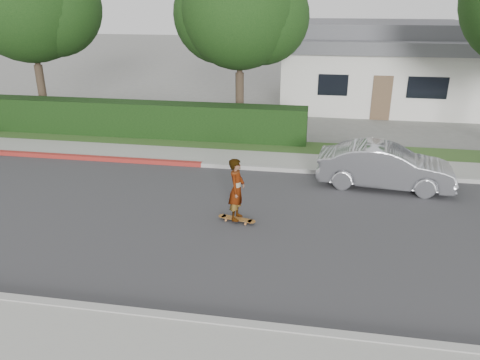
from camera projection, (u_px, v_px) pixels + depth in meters
The scene contains 15 objects.
ground at pixel (129, 215), 12.74m from camera, with size 120.00×120.00×0.00m, color slate.
road at pixel (129, 215), 12.74m from camera, with size 60.00×8.00×0.01m, color #2D2D30.
curb_near at pixel (46, 304), 8.96m from camera, with size 60.00×0.20×0.15m, color #9E9E99.
sidewalk_near at pixel (18, 336), 8.14m from camera, with size 60.00×1.60×0.12m, color gray.
curb_far at pixel (174, 163), 16.47m from camera, with size 60.00×0.20×0.15m, color #9E9E99.
curb_red_section at pixel (44, 155), 17.26m from camera, with size 12.00×0.21×0.15m, color maroon.
sidewalk_far at pixel (181, 155), 17.30m from camera, with size 60.00×1.60×0.12m, color gray.
planting_strip at pixel (193, 143), 18.77m from camera, with size 60.00×1.60×0.10m, color #2D4C1E.
hedge at pixel (126, 119), 19.53m from camera, with size 15.00×1.00×1.50m, color black.
tree_left at pixel (31, 3), 19.95m from camera, with size 5.99×5.21×8.00m.
tree_center at pixel (240, 13), 19.12m from camera, with size 5.66×4.84×7.44m.
house at pixel (379, 64), 25.36m from camera, with size 10.60×8.60×4.30m.
skateboard at pixel (237, 219), 12.32m from camera, with size 1.06×0.43×0.10m.
skateboarder at pixel (237, 189), 12.01m from camera, with size 0.61×0.40×1.66m, color white.
car_silver at pixel (385, 166), 14.41m from camera, with size 1.42×4.08×1.35m, color #ABACB2.
Camera 1 is at (4.93, -10.81, 5.59)m, focal length 35.00 mm.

